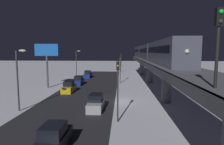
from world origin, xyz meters
name	(u,v)px	position (x,y,z in m)	size (l,w,h in m)	color
ground_plane	(118,102)	(0.00, 0.00, 0.00)	(240.00, 240.00, 0.00)	white
avenue_asphalt	(78,101)	(5.92, 0.00, 0.00)	(11.00, 83.99, 0.01)	#28282D
elevated_railway	(166,70)	(-6.93, 0.00, 4.82)	(5.00, 83.99, 5.54)	slate
subway_train	(148,52)	(-7.03, -19.51, 7.32)	(2.94, 55.47, 3.40)	#4C5160
rail_signal	(218,34)	(-5.38, 17.55, 8.27)	(0.36, 0.41, 4.00)	black
sedan_blue	(88,75)	(9.12, -25.54, 0.78)	(1.91, 4.45, 1.97)	navy
sedan_blue_2	(78,81)	(9.12, -14.03, 0.80)	(1.80, 4.44, 1.97)	navy
sedan_black	(53,140)	(4.52, 14.03, 0.80)	(1.80, 4.52, 1.97)	black
sedan_yellow	(69,87)	(9.12, -6.43, 0.80)	(1.80, 4.51, 1.97)	gold
sedan_silver	(96,103)	(2.72, 3.75, 0.80)	(1.80, 4.70, 1.97)	#B2B2B7
traffic_light_near	(118,83)	(-0.18, 8.02, 4.20)	(0.32, 0.44, 6.40)	#2D2D2D
traffic_light_mid	(120,65)	(-0.18, -16.43, 4.20)	(0.32, 0.44, 6.40)	#2D2D2D
traffic_light_far	(121,60)	(-0.18, -40.89, 4.20)	(0.32, 0.44, 6.40)	#2D2D2D
traffic_light_distant	(121,58)	(-0.18, -65.35, 4.20)	(0.32, 0.44, 6.40)	#2D2D2D
commercial_billboard	(47,54)	(14.58, -10.15, 6.83)	(4.80, 0.36, 8.90)	#4C4C51
street_lamp_near	(19,73)	(12.00, 5.00, 4.81)	(1.35, 0.44, 7.65)	#38383D
street_lamp_far	(77,61)	(12.00, -25.00, 4.81)	(1.35, 0.44, 7.65)	#38383D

